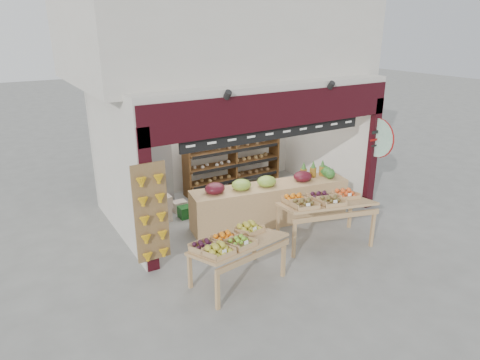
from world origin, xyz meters
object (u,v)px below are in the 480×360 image
object	(u,v)px
watermelon_pile	(329,200)
display_table_left	(232,243)
back_shelving	(233,150)
cardboard_stack	(172,209)
display_table_right	(322,202)
refrigerator	(156,170)
mid_counter	(270,202)

from	to	relation	value
watermelon_pile	display_table_left	bearing A→B (deg)	-156.33
back_shelving	cardboard_stack	world-z (taller)	back_shelving
back_shelving	watermelon_pile	bearing A→B (deg)	-59.98
display_table_left	display_table_right	distance (m)	2.34
refrigerator	mid_counter	distance (m)	2.98
display_table_left	mid_counter	bearing A→B (deg)	40.56
mid_counter	watermelon_pile	xyz separation A→B (m)	(1.73, -0.05, -0.31)
display_table_left	watermelon_pile	distance (m)	4.05
cardboard_stack	display_table_right	world-z (taller)	display_table_right
back_shelving	display_table_left	bearing A→B (deg)	-120.56
back_shelving	display_table_right	distance (m)	3.56
cardboard_stack	display_table_right	xyz separation A→B (m)	(2.14, -2.62, 0.66)
refrigerator	display_table_right	xyz separation A→B (m)	(2.07, -3.69, 0.04)
refrigerator	display_table_left	xyz separation A→B (m)	(-0.23, -4.07, -0.06)
display_table_left	watermelon_pile	size ratio (longest dim) A/B	2.55
cardboard_stack	display_table_left	world-z (taller)	display_table_left
back_shelving	cardboard_stack	distance (m)	2.51
back_shelving	watermelon_pile	world-z (taller)	back_shelving
mid_counter	display_table_left	xyz separation A→B (m)	(-1.94, -1.66, 0.29)
mid_counter	watermelon_pile	size ratio (longest dim) A/B	5.49
refrigerator	cardboard_stack	xyz separation A→B (m)	(-0.07, -1.07, -0.62)
refrigerator	back_shelving	bearing A→B (deg)	12.01
mid_counter	display_table_left	distance (m)	2.57
refrigerator	display_table_left	bearing A→B (deg)	-77.49
refrigerator	display_table_left	distance (m)	4.08
mid_counter	watermelon_pile	distance (m)	1.76
refrigerator	display_table_right	distance (m)	4.23
refrigerator	display_table_right	bearing A→B (deg)	-44.93
cardboard_stack	mid_counter	xyz separation A→B (m)	(1.78, -1.34, 0.27)
cardboard_stack	display_table_right	size ratio (longest dim) A/B	0.46
cardboard_stack	mid_counter	distance (m)	2.25
back_shelving	refrigerator	distance (m)	2.11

